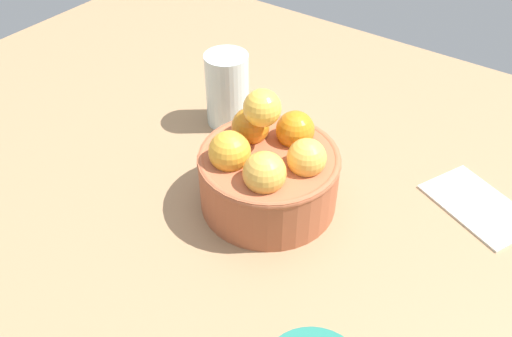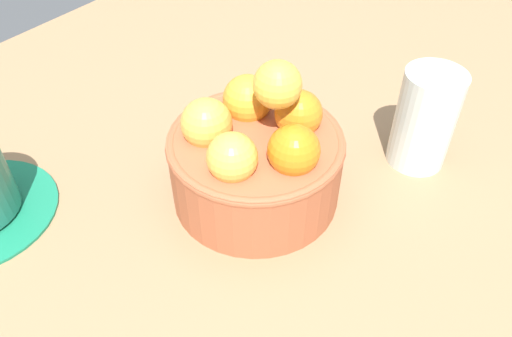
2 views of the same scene
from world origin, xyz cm
name	(u,v)px [view 1 (image 1 of 2)]	position (x,y,z in cm)	size (l,w,h in cm)	color
ground_plane	(268,213)	(0.00, 0.00, -1.89)	(128.41, 96.69, 3.78)	#997551
terracotta_bowl	(268,170)	(-0.07, -0.01, 5.05)	(16.54, 16.54, 14.62)	#AD5938
water_glass	(227,89)	(-14.49, 10.74, 5.32)	(6.09, 6.09, 10.64)	silver
folded_napkin	(478,205)	(21.15, 14.10, 0.30)	(12.56, 7.94, 0.60)	white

